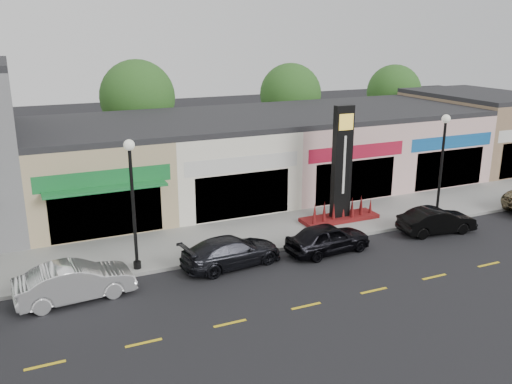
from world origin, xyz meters
The scene contains 18 objects.
ground centered at (0.00, 0.00, 0.00)m, with size 120.00×120.00×0.00m, color black.
sidewalk centered at (0.00, 4.35, 0.07)m, with size 52.00×4.30×0.15m, color gray.
curb centered at (0.00, 2.10, 0.07)m, with size 52.00×0.20×0.15m, color gray.
shop_beige centered at (-8.50, 11.46, 2.40)m, with size 7.00×10.85×4.80m.
shop_cream centered at (-1.50, 11.47, 2.40)m, with size 7.00×10.01×4.80m.
shop_pink_w centered at (5.50, 11.47, 2.40)m, with size 7.00×10.01×4.80m.
shop_pink_e centered at (12.50, 11.47, 2.40)m, with size 7.00×10.01×4.80m.
shop_tan centered at (19.50, 11.48, 2.65)m, with size 7.00×10.01×5.30m.
tree_rear_west centered at (-4.00, 19.50, 5.22)m, with size 5.20×5.20×7.83m.
tree_rear_mid centered at (8.00, 19.50, 4.88)m, with size 4.80×4.80×7.29m.
tree_rear_east centered at (18.00, 19.50, 4.63)m, with size 4.60×4.60×6.94m.
lamp_west_near centered at (-8.00, 2.50, 3.48)m, with size 0.44×0.44×5.47m.
lamp_east_near centered at (8.00, 2.50, 3.48)m, with size 0.44×0.44×5.47m.
pylon_sign centered at (3.00, 4.20, 2.27)m, with size 4.20×1.30×6.00m.
car_white_van centered at (-10.62, 1.02, 0.71)m, with size 4.33×1.51×1.43m, color white.
car_dark_sedan centered at (-4.17, 1.45, 0.64)m, with size 4.44×1.80×1.29m, color black.
car_black_sedan centered at (0.35, 1.02, 0.68)m, with size 4.00×1.61×1.36m, color black.
car_black_conv centered at (6.58, 0.94, 0.64)m, with size 3.87×1.35×1.28m, color black.
Camera 1 is at (-11.95, -18.51, 9.71)m, focal length 38.00 mm.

